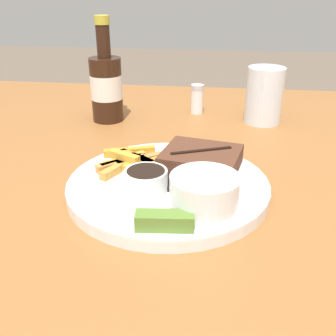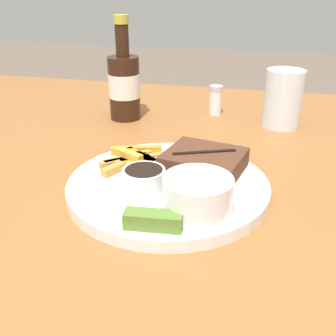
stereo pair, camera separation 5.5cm
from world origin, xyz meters
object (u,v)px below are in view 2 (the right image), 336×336
object	(u,v)px
coleslaw_cup	(198,193)
salt_shaker	(216,100)
drinking_glass	(283,99)
pickle_spear	(153,220)
knife_utensil	(182,170)
dipping_sauce_cup	(144,178)
steak_portion	(204,161)
dinner_plate	(168,186)
beer_bottle	(124,84)
fork_utensil	(126,167)

from	to	relation	value
coleslaw_cup	salt_shaker	bearing A→B (deg)	94.41
coleslaw_cup	drinking_glass	world-z (taller)	drinking_glass
pickle_spear	knife_utensil	size ratio (longest dim) A/B	0.42
dipping_sauce_cup	drinking_glass	xyz separation A→B (m)	(0.19, 0.36, 0.02)
drinking_glass	salt_shaker	world-z (taller)	drinking_glass
steak_portion	dinner_plate	bearing A→B (deg)	-134.30
steak_portion	dipping_sauce_cup	xyz separation A→B (m)	(-0.07, -0.08, 0.00)
steak_portion	coleslaw_cup	distance (m)	0.12
steak_portion	beer_bottle	size ratio (longest dim) A/B	0.60
steak_portion	fork_utensil	distance (m)	0.12
steak_portion	drinking_glass	distance (m)	0.31
steak_portion	drinking_glass	world-z (taller)	drinking_glass
dipping_sauce_cup	knife_utensil	size ratio (longest dim) A/B	0.36
steak_portion	beer_bottle	distance (m)	0.34
knife_utensil	salt_shaker	size ratio (longest dim) A/B	2.53
fork_utensil	coleslaw_cup	bearing A→B (deg)	-19.05
drinking_glass	salt_shaker	distance (m)	0.15
salt_shaker	drinking_glass	bearing A→B (deg)	-18.15
dinner_plate	steak_portion	xyz separation A→B (m)	(0.04, 0.05, 0.02)
dipping_sauce_cup	knife_utensil	bearing A→B (deg)	57.69
steak_portion	pickle_spear	xyz separation A→B (m)	(-0.03, -0.16, -0.00)
steak_portion	dipping_sauce_cup	world-z (taller)	steak_portion
dinner_plate	pickle_spear	size ratio (longest dim) A/B	4.15
beer_bottle	salt_shaker	xyz separation A→B (m)	(0.19, 0.07, -0.04)
dipping_sauce_cup	fork_utensil	bearing A→B (deg)	129.18
dinner_plate	drinking_glass	bearing A→B (deg)	63.88
pickle_spear	beer_bottle	distance (m)	0.46
pickle_spear	fork_utensil	world-z (taller)	pickle_spear
dinner_plate	salt_shaker	world-z (taller)	salt_shaker
dinner_plate	fork_utensil	size ratio (longest dim) A/B	2.19
coleslaw_cup	pickle_spear	world-z (taller)	coleslaw_cup
dinner_plate	beer_bottle	distance (m)	0.35
coleslaw_cup	salt_shaker	world-z (taller)	same
fork_utensil	salt_shaker	distance (m)	0.36
knife_utensil	drinking_glass	distance (m)	0.33
coleslaw_cup	dipping_sauce_cup	xyz separation A→B (m)	(-0.08, 0.04, -0.01)
steak_portion	fork_utensil	world-z (taller)	steak_portion
fork_utensil	dinner_plate	bearing A→B (deg)	0.00
dinner_plate	fork_utensil	bearing A→B (deg)	161.48
dinner_plate	salt_shaker	size ratio (longest dim) A/B	4.41
fork_utensil	knife_utensil	world-z (taller)	knife_utensil
coleslaw_cup	drinking_glass	xyz separation A→B (m)	(0.11, 0.40, 0.01)
coleslaw_cup	beer_bottle	bearing A→B (deg)	120.68
drinking_glass	beer_bottle	bearing A→B (deg)	-175.37
fork_utensil	dipping_sauce_cup	bearing A→B (deg)	-32.30
beer_bottle	dinner_plate	bearing A→B (deg)	-60.89
pickle_spear	dipping_sauce_cup	bearing A→B (deg)	112.97
dinner_plate	pickle_spear	world-z (taller)	pickle_spear
coleslaw_cup	dipping_sauce_cup	size ratio (longest dim) A/B	1.47
beer_bottle	drinking_glass	xyz separation A→B (m)	(0.33, 0.03, -0.02)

